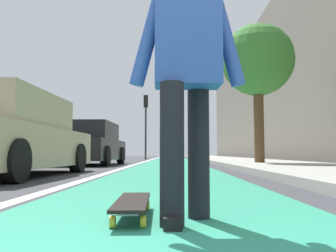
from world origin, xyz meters
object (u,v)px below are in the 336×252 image
at_px(parked_car_mid, 89,145).
at_px(street_tree_mid, 258,61).
at_px(traffic_light, 146,115).
at_px(skateboard, 132,203).
at_px(skater_person, 187,68).
at_px(parked_car_near, 3,137).

bearing_deg(parked_car_mid, street_tree_mid, -102.92).
bearing_deg(parked_car_mid, traffic_light, -6.30).
bearing_deg(skateboard, parked_car_mid, 14.90).
height_order(skater_person, street_tree_mid, street_tree_mid).
bearing_deg(parked_car_near, parked_car_mid, -0.66).
bearing_deg(traffic_light, street_tree_mid, -159.50).
distance_m(skateboard, street_tree_mid, 9.78).
bearing_deg(parked_car_mid, skater_person, -163.51).
relative_size(parked_car_near, traffic_light, 1.09).
relative_size(skateboard, traffic_light, 0.20).
bearing_deg(skateboard, traffic_light, 4.13).
height_order(skateboard, traffic_light, traffic_light).
relative_size(parked_car_mid, street_tree_mid, 0.96).
relative_size(skater_person, traffic_light, 0.39).
relative_size(skateboard, parked_car_mid, 0.20).
xyz_separation_m(skater_person, parked_car_mid, (10.18, 3.01, -0.23)).
xyz_separation_m(skateboard, parked_car_near, (3.90, 2.74, 0.61)).
xyz_separation_m(skateboard, street_tree_mid, (8.74, -2.98, 3.24)).
bearing_deg(street_tree_mid, skateboard, 161.19).
xyz_separation_m(skateboard, skater_person, (-0.15, -0.35, 0.84)).
distance_m(skateboard, skater_person, 0.92).
xyz_separation_m(skater_person, traffic_light, (20.84, 1.84, 1.99)).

